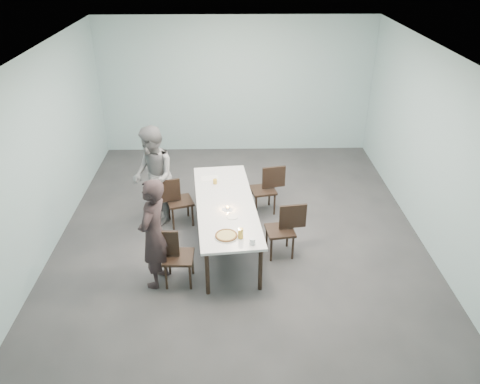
{
  "coord_description": "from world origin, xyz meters",
  "views": [
    {
      "loc": [
        -0.14,
        -6.64,
        4.45
      ],
      "look_at": [
        0.0,
        -0.41,
        1.0
      ],
      "focal_mm": 35.0,
      "sensor_mm": 36.0,
      "label": 1
    }
  ],
  "objects_px": {
    "pizza": "(226,236)",
    "amber_tumbler": "(215,181)",
    "chair_far_left": "(175,198)",
    "chair_far_right": "(268,186)",
    "diner_near": "(154,234)",
    "table": "(225,206)",
    "chair_near_left": "(173,253)",
    "diner_far": "(153,176)",
    "side_plate": "(232,216)",
    "water_tumbler": "(252,241)",
    "tealight": "(228,208)",
    "beer_glass": "(241,233)",
    "chair_near_right": "(285,226)"
  },
  "relations": [
    {
      "from": "chair_far_right",
      "to": "amber_tumbler",
      "type": "bearing_deg",
      "value": 9.23
    },
    {
      "from": "diner_far",
      "to": "table",
      "type": "bearing_deg",
      "value": 39.4
    },
    {
      "from": "table",
      "to": "side_plate",
      "type": "distance_m",
      "value": 0.44
    },
    {
      "from": "table",
      "to": "water_tumbler",
      "type": "relative_size",
      "value": 29.73
    },
    {
      "from": "chair_near_right",
      "to": "side_plate",
      "type": "bearing_deg",
      "value": -0.73
    },
    {
      "from": "table",
      "to": "diner_far",
      "type": "height_order",
      "value": "diner_far"
    },
    {
      "from": "diner_near",
      "to": "side_plate",
      "type": "xyz_separation_m",
      "value": [
        1.08,
        0.55,
        -0.07
      ]
    },
    {
      "from": "chair_near_left",
      "to": "water_tumbler",
      "type": "bearing_deg",
      "value": -6.57
    },
    {
      "from": "table",
      "to": "diner_far",
      "type": "relative_size",
      "value": 1.54
    },
    {
      "from": "chair_near_right",
      "to": "water_tumbler",
      "type": "xyz_separation_m",
      "value": [
        -0.55,
        -0.81,
        0.29
      ]
    },
    {
      "from": "pizza",
      "to": "amber_tumbler",
      "type": "distance_m",
      "value": 1.6
    },
    {
      "from": "chair_near_left",
      "to": "table",
      "type": "bearing_deg",
      "value": 54.0
    },
    {
      "from": "tealight",
      "to": "amber_tumbler",
      "type": "bearing_deg",
      "value": 104.11
    },
    {
      "from": "chair_far_right",
      "to": "amber_tumbler",
      "type": "xyz_separation_m",
      "value": [
        -0.92,
        -0.35,
        0.29
      ]
    },
    {
      "from": "chair_far_left",
      "to": "beer_glass",
      "type": "xyz_separation_m",
      "value": [
        1.08,
        -1.56,
        0.32
      ]
    },
    {
      "from": "tealight",
      "to": "side_plate",
      "type": "bearing_deg",
      "value": -72.12
    },
    {
      "from": "table",
      "to": "amber_tumbler",
      "type": "distance_m",
      "value": 0.67
    },
    {
      "from": "amber_tumbler",
      "to": "chair_far_right",
      "type": "bearing_deg",
      "value": 20.9
    },
    {
      "from": "side_plate",
      "to": "beer_glass",
      "type": "relative_size",
      "value": 1.2
    },
    {
      "from": "water_tumbler",
      "to": "chair_near_left",
      "type": "bearing_deg",
      "value": 172.01
    },
    {
      "from": "water_tumbler",
      "to": "chair_far_right",
      "type": "bearing_deg",
      "value": 80.1
    },
    {
      "from": "chair_far_left",
      "to": "tealight",
      "type": "xyz_separation_m",
      "value": [
        0.9,
        -0.79,
        0.27
      ]
    },
    {
      "from": "pizza",
      "to": "chair_far_right",
      "type": "bearing_deg",
      "value": 69.45
    },
    {
      "from": "pizza",
      "to": "amber_tumbler",
      "type": "bearing_deg",
      "value": 97.02
    },
    {
      "from": "chair_near_left",
      "to": "amber_tumbler",
      "type": "xyz_separation_m",
      "value": [
        0.57,
        1.61,
        0.29
      ]
    },
    {
      "from": "chair_near_left",
      "to": "side_plate",
      "type": "xyz_separation_m",
      "value": [
        0.85,
        0.55,
        0.25
      ]
    },
    {
      "from": "table",
      "to": "chair_near_left",
      "type": "relative_size",
      "value": 3.08
    },
    {
      "from": "water_tumbler",
      "to": "amber_tumbler",
      "type": "height_order",
      "value": "water_tumbler"
    },
    {
      "from": "diner_near",
      "to": "pizza",
      "type": "height_order",
      "value": "diner_near"
    },
    {
      "from": "water_tumbler",
      "to": "pizza",
      "type": "bearing_deg",
      "value": 152.54
    },
    {
      "from": "chair_far_left",
      "to": "water_tumbler",
      "type": "height_order",
      "value": "chair_far_left"
    },
    {
      "from": "table",
      "to": "tealight",
      "type": "distance_m",
      "value": 0.22
    },
    {
      "from": "chair_far_right",
      "to": "beer_glass",
      "type": "distance_m",
      "value": 2.07
    },
    {
      "from": "diner_far",
      "to": "beer_glass",
      "type": "relative_size",
      "value": 11.57
    },
    {
      "from": "beer_glass",
      "to": "amber_tumbler",
      "type": "distance_m",
      "value": 1.67
    },
    {
      "from": "table",
      "to": "diner_near",
      "type": "relative_size",
      "value": 1.61
    },
    {
      "from": "diner_far",
      "to": "beer_glass",
      "type": "bearing_deg",
      "value": 19.86
    },
    {
      "from": "tealight",
      "to": "amber_tumbler",
      "type": "distance_m",
      "value": 0.88
    },
    {
      "from": "chair_far_right",
      "to": "diner_near",
      "type": "height_order",
      "value": "diner_near"
    },
    {
      "from": "side_plate",
      "to": "water_tumbler",
      "type": "height_order",
      "value": "water_tumbler"
    },
    {
      "from": "table",
      "to": "chair_near_left",
      "type": "distance_m",
      "value": 1.24
    },
    {
      "from": "chair_far_left",
      "to": "chair_far_right",
      "type": "bearing_deg",
      "value": -3.87
    },
    {
      "from": "diner_near",
      "to": "amber_tumbler",
      "type": "relative_size",
      "value": 20.75
    },
    {
      "from": "pizza",
      "to": "water_tumbler",
      "type": "height_order",
      "value": "water_tumbler"
    },
    {
      "from": "amber_tumbler",
      "to": "chair_far_left",
      "type": "bearing_deg",
      "value": -175.12
    },
    {
      "from": "beer_glass",
      "to": "water_tumbler",
      "type": "xyz_separation_m",
      "value": [
        0.16,
        -0.15,
        -0.03
      ]
    },
    {
      "from": "beer_glass",
      "to": "water_tumbler",
      "type": "height_order",
      "value": "beer_glass"
    },
    {
      "from": "table",
      "to": "tealight",
      "type": "relative_size",
      "value": 47.79
    },
    {
      "from": "chair_near_left",
      "to": "beer_glass",
      "type": "distance_m",
      "value": 1.01
    },
    {
      "from": "chair_near_left",
      "to": "chair_far_right",
      "type": "xyz_separation_m",
      "value": [
        1.49,
        1.97,
        0.0
      ]
    }
  ]
}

